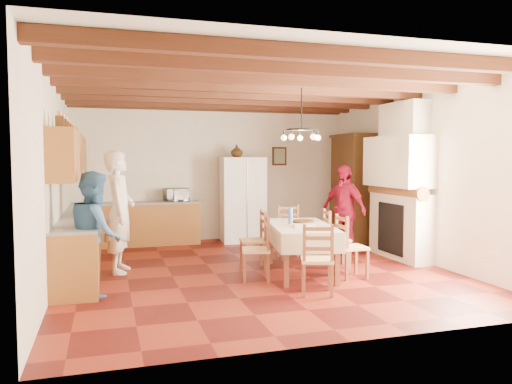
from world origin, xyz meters
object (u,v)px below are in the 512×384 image
Objects in this scene: chair_left_near at (256,249)px; person_man at (120,212)px; chair_right_near at (352,246)px; hutch at (352,189)px; chair_end_far at (290,232)px; dining_table at (301,230)px; person_woman_red at (344,210)px; chair_end_near at (317,258)px; chair_right_far at (337,238)px; microwave at (176,195)px; refrigerator at (243,199)px; chair_left_far at (253,239)px; person_woman_blue at (95,233)px.

chair_left_near is 2.28m from person_man.
person_man reaches higher than chair_right_near.
hutch is 5.05m from person_man.
dining_table is at bearing -95.27° from chair_end_far.
person_woman_red is at bearing -22.25° from chair_right_near.
hutch is 2.41× the size of chair_end_near.
chair_right_far is at bearing -91.75° from person_man.
chair_end_near is at bearing -84.02° from microwave.
refrigerator is 2.71m from chair_left_far.
chair_right_far is 1.96× the size of microwave.
chair_left_far is 1.02m from chair_end_far.
hutch reaches higher than chair_left_near.
person_woman_blue is 3.36× the size of microwave.
person_woman_red is 3.44× the size of microwave.
person_woman_blue is 0.98× the size of person_woman_red.
chair_left_near is 0.57× the size of person_woman_red.
person_woman_red reaches higher than chair_right_far.
hutch is 3.99m from chair_left_near.
dining_table is 1.98× the size of chair_left_far.
chair_left_far and chair_right_far have the same top height.
microwave reaches higher than chair_right_far.
hutch reaches higher than microwave.
hutch is 3.24m from dining_table.
person_woman_red is at bearing -46.14° from microwave.
person_woman_red is at bearing -22.40° from chair_right_far.
person_woman_blue is at bearing 88.45° from chair_right_near.
chair_right_far and chair_end_near have the same top height.
hutch is at bearing -15.61° from refrigerator.
person_man is 4.08m from person_woman_red.
chair_end_far is at bearing -73.61° from person_woman_blue.
chair_left_far is at bearing -57.66° from chair_end_near.
chair_right_near is at bearing -46.36° from person_woman_red.
chair_left_near is at bearing -112.58° from person_man.
chair_left_near is at bearing -97.61° from refrigerator.
hutch is at bearing -64.57° from person_man.
refrigerator reaches higher than microwave.
chair_end_far is at bearing 156.46° from chair_left_near.
chair_right_near is at bearing -33.82° from dining_table.
chair_left_near and chair_end_far have the same top height.
refrigerator is 4.60m from person_woman_blue.
hutch is 1.41× the size of person_woman_blue.
microwave reaches higher than chair_left_far.
microwave is (-2.23, 3.06, 0.56)m from chair_right_far.
refrigerator is at bearing -16.05° from microwave.
refrigerator is 3.48m from person_man.
hutch is at bearing -26.92° from chair_right_near.
chair_left_near is at bearing 118.31° from chair_right_far.
microwave reaches higher than chair_left_near.
chair_left_far and chair_right_near have the same top height.
dining_table is 2.87m from person_man.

